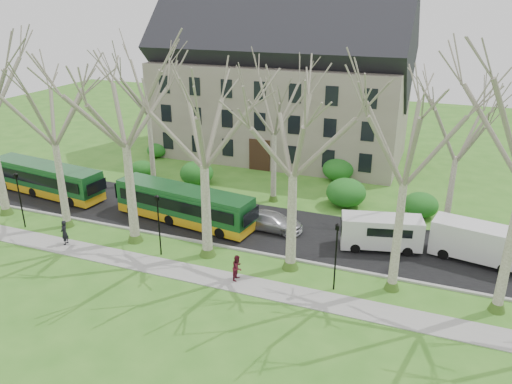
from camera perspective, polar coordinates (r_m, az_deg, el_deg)
ground at (r=33.33m, az=-0.94°, el=-8.17°), size 120.00×120.00×0.00m
sidewalk at (r=31.34m, az=-2.69°, el=-10.23°), size 70.00×2.00×0.06m
road at (r=37.88m, az=2.19°, el=-4.27°), size 80.00×8.00×0.06m
curb at (r=34.52m, az=-0.00°, el=-6.91°), size 80.00×0.25×0.14m
building at (r=54.20m, az=2.75°, el=12.58°), size 26.50×12.20×16.00m
tree_row_verge at (r=30.73m, az=-0.81°, el=3.50°), size 49.00×7.00×14.00m
tree_row_far at (r=41.10m, az=3.08°, el=6.70°), size 33.00×7.00×12.00m
lamp_row at (r=31.30m, az=-1.66°, el=-4.92°), size 36.22×0.22×4.30m
hedges at (r=46.36m, az=0.21°, el=2.01°), size 30.60×8.60×2.00m
bus_lead at (r=47.55m, az=-22.84°, el=1.39°), size 11.65×3.71×2.86m
bus_follow at (r=38.84m, az=-8.26°, el=-1.44°), size 11.71×3.97×2.87m
sedan at (r=37.47m, az=1.83°, el=-3.35°), size 4.80×2.11×1.37m
van_a at (r=35.59m, az=14.09°, el=-4.56°), size 5.75×3.19×2.37m
van_b at (r=36.10m, az=23.99°, el=-5.37°), size 6.07×3.12×2.52m
pedestrian_a at (r=37.73m, az=-21.05°, el=-4.35°), size 0.57×0.74×1.80m
pedestrian_b at (r=31.14m, az=-2.12°, el=-8.61°), size 0.63×0.81×1.65m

